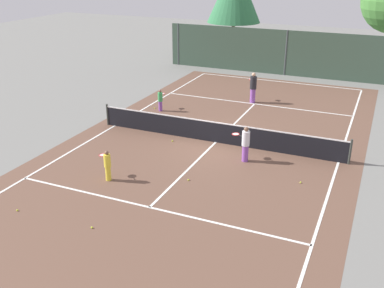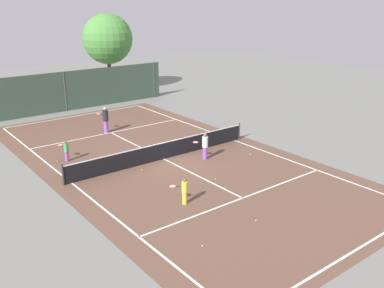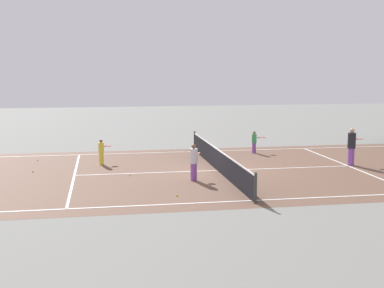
# 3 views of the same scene
# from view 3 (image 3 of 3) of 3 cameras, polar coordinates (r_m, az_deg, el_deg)

# --- Properties ---
(ground_plane) EXTENTS (80.00, 80.00, 0.00)m
(ground_plane) POSITION_cam_3_polar(r_m,az_deg,el_deg) (23.78, 2.83, -2.93)
(ground_plane) COLOR slate
(court_surface) EXTENTS (13.00, 25.00, 0.01)m
(court_surface) POSITION_cam_3_polar(r_m,az_deg,el_deg) (23.78, 2.83, -2.93)
(court_surface) COLOR brown
(court_surface) RESTS_ON ground_plane
(tennis_net) EXTENTS (11.90, 0.10, 1.10)m
(tennis_net) POSITION_cam_3_polar(r_m,az_deg,el_deg) (23.68, 2.84, -1.72)
(tennis_net) COLOR #333833
(tennis_net) RESTS_ON ground_plane
(player_0) EXTENTS (0.68, 0.94, 1.79)m
(player_0) POSITION_cam_3_polar(r_m,az_deg,el_deg) (26.09, 17.11, -0.23)
(player_0) COLOR purple
(player_0) RESTS_ON ground_plane
(player_1) EXTENTS (0.90, 0.60, 1.54)m
(player_1) POSITION_cam_3_polar(r_m,az_deg,el_deg) (21.58, 0.20, -1.95)
(player_1) COLOR purple
(player_1) RESTS_ON ground_plane
(player_2) EXTENTS (0.78, 0.70, 1.23)m
(player_2) POSITION_cam_3_polar(r_m,az_deg,el_deg) (25.51, -9.89, -0.81)
(player_2) COLOR yellow
(player_2) RESTS_ON ground_plane
(player_3) EXTENTS (0.47, 0.84, 1.22)m
(player_3) POSITION_cam_3_polar(r_m,az_deg,el_deg) (28.72, 6.89, 0.26)
(player_3) COLOR purple
(player_3) RESTS_ON ground_plane
(tennis_ball_0) EXTENTS (0.07, 0.07, 0.07)m
(tennis_ball_0) POSITION_cam_3_polar(r_m,az_deg,el_deg) (29.31, 6.95, -0.76)
(tennis_ball_0) COLOR #CCE533
(tennis_ball_0) RESTS_ON ground_plane
(tennis_ball_1) EXTENTS (0.07, 0.07, 0.07)m
(tennis_ball_1) POSITION_cam_3_polar(r_m,az_deg,el_deg) (27.32, -16.59, -1.73)
(tennis_ball_1) COLOR #CCE533
(tennis_ball_1) RESTS_ON ground_plane
(tennis_ball_2) EXTENTS (0.07, 0.07, 0.07)m
(tennis_ball_2) POSITION_cam_3_polar(r_m,az_deg,el_deg) (19.09, -1.66, -5.66)
(tennis_ball_2) COLOR #CCE533
(tennis_ball_2) RESTS_ON ground_plane
(tennis_ball_3) EXTENTS (0.07, 0.07, 0.07)m
(tennis_ball_3) POSITION_cam_3_polar(r_m,az_deg,el_deg) (22.83, -6.88, -3.38)
(tennis_ball_3) COLOR #CCE533
(tennis_ball_3) RESTS_ON ground_plane
(tennis_ball_4) EXTENTS (0.07, 0.07, 0.07)m
(tennis_ball_4) POSITION_cam_3_polar(r_m,az_deg,el_deg) (24.44, -17.05, -2.91)
(tennis_ball_4) COLOR #CCE533
(tennis_ball_4) RESTS_ON ground_plane
(tennis_ball_5) EXTENTS (0.07, 0.07, 0.07)m
(tennis_ball_5) POSITION_cam_3_polar(r_m,az_deg,el_deg) (25.44, 0.29, -2.10)
(tennis_ball_5) COLOR #CCE533
(tennis_ball_5) RESTS_ON ground_plane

